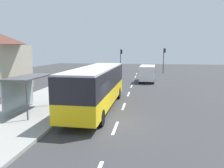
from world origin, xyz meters
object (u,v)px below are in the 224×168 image
Objects in this scene: recycling_bin_blue at (69,98)px; bus_shelter at (25,84)px; sedan_near at (147,68)px; recycling_bin_red at (66,100)px; white_van at (147,72)px; traffic_light_near_side at (164,56)px; traffic_light_far_side at (121,57)px; bus at (97,85)px.

recycling_bin_blue is 3.71m from bus_shelter.
recycling_bin_red is at bearing -101.79° from sedan_near.
white_van is 16.76m from recycling_bin_red.
traffic_light_near_side reaches higher than sedan_near.
traffic_light_near_side is at bearing -42.01° from sedan_near.
sedan_near is at bearing 77.95° from recycling_bin_blue.
recycling_bin_red is 0.24× the size of bus_shelter.
bus_shelter is at bearing -104.77° from sedan_near.
traffic_light_near_side is 8.64m from traffic_light_far_side.
recycling_bin_red is 0.19× the size of traffic_light_near_side.
traffic_light_far_side is at bearing -158.91° from sedan_near.
sedan_near is 4.97m from traffic_light_near_side.
traffic_light_far_side is 1.17× the size of bus_shelter.
bus reaches higher than sedan_near.
bus reaches higher than bus_shelter.
traffic_light_near_side is at bearing -5.32° from traffic_light_far_side.
bus_shelter is at bearing -139.28° from recycling_bin_red.
sedan_near is 0.94× the size of traffic_light_far_side.
traffic_light_far_side is at bearing 87.83° from recycling_bin_red.
bus is 31.39m from sedan_near.
traffic_light_far_side is at bearing 83.89° from bus_shelter.
bus is at bearing -104.21° from white_van.
recycling_bin_blue is 0.20× the size of traffic_light_far_side.
traffic_light_far_side reaches higher than sedan_near.
white_van is 1.13× the size of traffic_light_far_side.
recycling_bin_blue is at bearing -113.41° from white_van.
sedan_near is 6.24m from traffic_light_far_side.
recycling_bin_blue is (-6.50, -30.44, -0.14)m from sedan_near.
recycling_bin_blue is at bearing -92.23° from traffic_light_far_side.
white_van is at bearing 63.64° from bus_shelter.
recycling_bin_red is at bearing -92.17° from traffic_light_far_side.
recycling_bin_blue is 28.49m from traffic_light_far_side.
traffic_light_near_side is (3.30, 12.78, 1.93)m from white_van.
recycling_bin_red is (-6.40, -15.48, -0.69)m from white_van.
bus is at bearing -87.27° from traffic_light_far_side.
recycling_bin_blue is 0.19× the size of traffic_light_near_side.
traffic_light_near_side reaches higher than bus_shelter.
bus_shelter is at bearing -116.36° from white_van.
traffic_light_near_side is 1.23× the size of bus_shelter.
traffic_light_far_side is at bearing 92.73° from bus.
traffic_light_near_side is 32.45m from bus_shelter.
white_van reaches higher than sedan_near.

